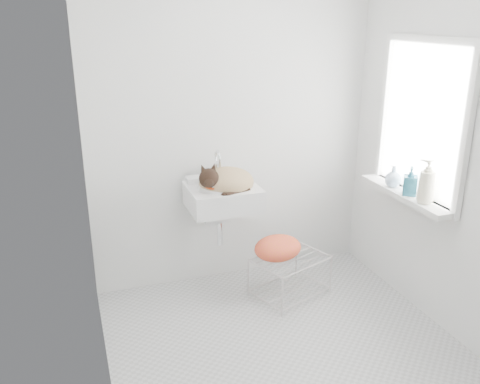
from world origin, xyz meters
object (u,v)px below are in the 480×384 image
object	(u,v)px
cat	(225,182)
wire_rack	(290,276)
sink	(223,186)
bottle_a	(424,203)
bottle_c	(392,186)
bottle_b	(409,195)

from	to	relation	value
cat	wire_rack	bearing A→B (deg)	-26.91
cat	wire_rack	world-z (taller)	cat
sink	bottle_a	xyz separation A→B (m)	(1.16, -0.76, 0.00)
sink	bottle_c	xyz separation A→B (m)	(1.16, -0.40, 0.00)
sink	bottle_b	bearing A→B (deg)	-26.97
cat	bottle_c	bearing A→B (deg)	-20.05
cat	bottle_a	bearing A→B (deg)	-34.40
wire_rack	bottle_c	size ratio (longest dim) A/B	3.40
cat	wire_rack	size ratio (longest dim) A/B	0.82
wire_rack	bottle_a	world-z (taller)	bottle_a
cat	bottle_c	world-z (taller)	cat
cat	bottle_b	distance (m)	1.29
sink	bottle_c	size ratio (longest dim) A/B	3.33
wire_rack	bottle_b	distance (m)	1.06
wire_rack	bottle_a	bearing A→B (deg)	-36.88
wire_rack	sink	bearing A→B (deg)	153.63
sink	bottle_b	xyz separation A→B (m)	(1.16, -0.59, 0.00)
wire_rack	bottle_b	world-z (taller)	bottle_b
bottle_c	cat	bearing A→B (deg)	161.59
bottle_a	bottle_b	size ratio (longest dim) A/B	1.24
cat	bottle_b	size ratio (longest dim) A/B	2.12
bottle_a	bottle_c	distance (m)	0.36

